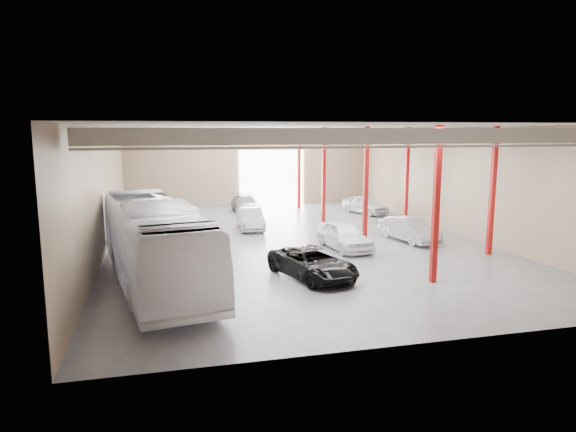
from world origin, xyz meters
name	(u,v)px	position (x,y,z in m)	size (l,w,h in m)	color
depot_shell	(295,160)	(0.13, 0.48, 4.98)	(22.12, 32.12, 7.06)	#4A494E
coach_bus	(154,242)	(-8.31, -7.08, 1.86)	(3.13, 13.39, 3.73)	white
black_sedan	(313,263)	(-1.26, -8.02, 0.71)	(2.34, 5.07, 1.41)	black
car_row_a	(344,235)	(2.20, -2.82, 0.80)	(1.90, 4.72, 1.61)	silver
car_row_b	(250,219)	(-2.00, 4.50, 0.73)	(1.55, 4.43, 1.46)	#B4B5BA
car_row_c	(245,204)	(-1.12, 12.00, 0.70)	(1.97, 4.84, 1.41)	gray
car_right_near	(409,229)	(6.84, -1.79, 0.75)	(1.58, 4.53, 1.49)	#A6A6AB
car_right_far	(365,205)	(8.30, 8.79, 0.74)	(1.75, 4.36, 1.49)	silver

